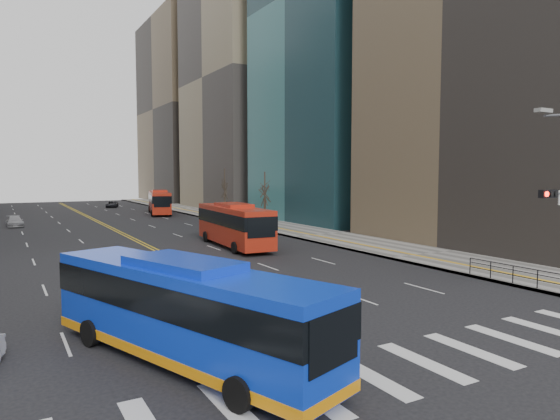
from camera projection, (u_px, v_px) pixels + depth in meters
name	position (u px, v px, depth m)	size (l,w,h in m)	color
ground	(398.00, 369.00, 16.50)	(220.00, 220.00, 0.00)	black
sidewalk_right	(257.00, 223.00, 64.15)	(7.00, 130.00, 0.15)	#65635E
crosswalk	(398.00, 369.00, 16.50)	(26.70, 4.00, 0.01)	silver
centerline	(101.00, 223.00, 64.28)	(0.55, 100.00, 0.01)	gold
office_towers	(82.00, 56.00, 74.30)	(83.00, 134.00, 58.00)	gray
pedestrian_railing	(513.00, 271.00, 28.65)	(0.06, 6.06, 1.02)	black
street_trees	(54.00, 192.00, 42.64)	(35.20, 47.20, 7.60)	black
blue_bus	(184.00, 308.00, 16.91)	(6.66, 12.51, 3.59)	#0E37D8
red_bus_near	(234.00, 223.00, 43.71)	(3.61, 12.27, 3.82)	#B32513
red_bus_far	(159.00, 201.00, 78.24)	(5.29, 12.39, 3.81)	#B32513
car_dark_mid	(213.00, 232.00, 49.11)	(1.45, 3.61, 1.23)	black
car_silver	(15.00, 221.00, 60.14)	(1.76, 4.33, 1.26)	#99989D
car_dark_far	(112.00, 204.00, 93.56)	(1.96, 4.24, 1.18)	black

